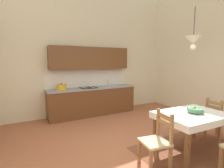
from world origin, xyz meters
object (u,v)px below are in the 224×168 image
at_px(dining_chair_tv_side, 157,141).
at_px(pendant_lamp, 193,40).
at_px(dining_chair_window_side, 218,120).
at_px(fruit_bowl, 195,110).
at_px(dining_table, 192,120).
at_px(kitchen_cabinetry, 92,89).

distance_m(dining_chair_tv_side, pendant_lamp, 2.02).
xyz_separation_m(dining_chair_window_side, fruit_bowl, (-0.90, -0.06, 0.37)).
relative_size(dining_table, pendant_lamp, 1.69).
bearing_deg(fruit_bowl, dining_table, 171.99).
xyz_separation_m(dining_table, dining_chair_window_side, (0.97, 0.05, -0.18)).
bearing_deg(dining_chair_tv_side, fruit_bowl, 3.20).
bearing_deg(dining_chair_window_side, pendant_lamp, 173.24).
distance_m(dining_table, pendant_lamp, 1.53).
bearing_deg(kitchen_cabinetry, pendant_lamp, -74.37).
relative_size(kitchen_cabinetry, fruit_bowl, 9.64).
bearing_deg(dining_chair_window_side, fruit_bowl, -176.46).
bearing_deg(dining_chair_tv_side, pendant_lamp, 11.29).
height_order(kitchen_cabinetry, dining_chair_window_side, kitchen_cabinetry).
distance_m(kitchen_cabinetry, fruit_bowl, 3.29).
relative_size(dining_chair_window_side, fruit_bowl, 3.10).
xyz_separation_m(kitchen_cabinetry, dining_chair_tv_side, (-0.23, -3.24, -0.41)).
xyz_separation_m(dining_chair_tv_side, pendant_lamp, (1.08, 0.21, 1.70)).
distance_m(dining_chair_window_side, pendant_lamp, 1.91).
bearing_deg(pendant_lamp, fruit_bowl, -105.12).
xyz_separation_m(dining_table, dining_chair_tv_side, (-0.97, -0.07, -0.18)).
bearing_deg(dining_chair_tv_side, dining_chair_window_side, 3.36).
relative_size(dining_chair_window_side, dining_chair_tv_side, 1.00).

